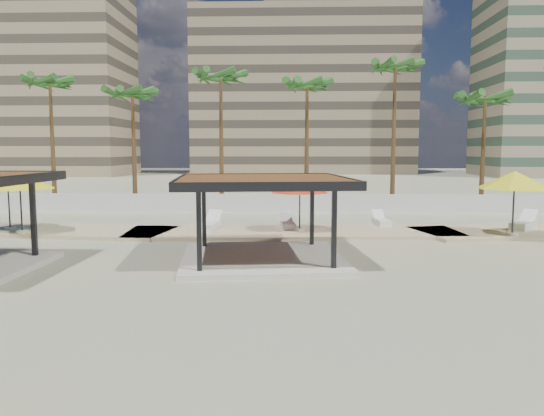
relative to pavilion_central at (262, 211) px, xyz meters
The scene contains 20 objects.
ground 2.17m from the pavilion_central, 138.63° to the right, with size 200.00×200.00×0.00m, color tan.
promenade 7.24m from the pavilion_central, 80.54° to the left, with size 44.45×7.97×0.24m.
boundary_wall 15.33m from the pavilion_central, 93.17° to the left, with size 56.00×0.30×1.20m, color silver.
building_west 80.86m from the pavilion_central, 122.50° to the left, with size 34.00×16.00×32.40m.
building_mid 78.31m from the pavilion_central, 87.66° to the left, with size 38.00×16.00×30.40m.
pavilion_central is the anchor object (origin of this frame).
umbrella_b 12.72m from the pavilion_central, 156.54° to the left, with size 3.28×3.28×2.87m.
umbrella_c 6.30m from the pavilion_central, 76.39° to the left, with size 3.82×3.82×2.57m.
umbrella_e 12.31m from the pavilion_central, 24.30° to the left, with size 4.02×4.02×2.95m.
umbrella_f 14.25m from the pavilion_central, 154.31° to the left, with size 3.12×3.12×2.72m.
lounger_a 7.34m from the pavilion_central, 114.10° to the left, with size 0.99×2.34×0.86m.
lounger_b 7.38m from the pavilion_central, 82.90° to the left, with size 0.83×1.93×0.71m.
lounger_c 10.41m from the pavilion_central, 55.61° to the left, with size 0.78×1.92×0.71m.
lounger_d 14.69m from the pavilion_central, 29.85° to the left, with size 2.06×2.29×0.89m.
palm_b 24.83m from the pavilion_central, 131.43° to the left, with size 3.00×3.00×9.62m.
palm_c 20.77m from the pavilion_central, 119.57° to the left, with size 3.00×3.00×8.75m.
palm_d 19.80m from the pavilion_central, 101.96° to the left, with size 3.00×3.00×9.97m.
palm_e 18.87m from the pavilion_central, 83.04° to the left, with size 3.00×3.00×9.32m.
palm_f 21.00m from the pavilion_central, 65.46° to the left, with size 3.00×3.00×10.55m.
palm_g 23.11m from the pavilion_central, 50.96° to the left, with size 3.00×3.00×8.34m.
Camera 1 is at (1.86, -18.54, 4.09)m, focal length 35.00 mm.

